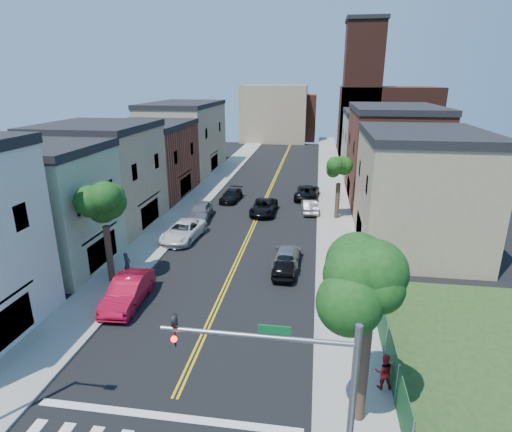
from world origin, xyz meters
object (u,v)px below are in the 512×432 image
at_px(pedestrian_right, 384,371).
at_px(white_pickup, 183,231).
at_px(black_car_right, 285,264).
at_px(black_suv_lane, 264,207).
at_px(silver_car_right, 309,206).
at_px(grey_car_right, 287,255).
at_px(pedestrian_left, 127,264).
at_px(grey_car_left, 200,211).
at_px(black_car_left, 231,196).
at_px(dark_car_right_far, 307,192).
at_px(red_sedan, 128,291).

bearing_deg(pedestrian_right, white_pickup, -53.17).
bearing_deg(white_pickup, black_car_right, -24.22).
bearing_deg(white_pickup, black_suv_lane, 59.68).
bearing_deg(white_pickup, silver_car_right, 47.05).
relative_size(grey_car_right, pedestrian_left, 2.86).
distance_m(grey_car_left, silver_car_right, 11.35).
xyz_separation_m(black_car_left, black_car_right, (7.60, -17.70, 0.08)).
relative_size(white_pickup, black_car_left, 1.25).
height_order(dark_car_right_far, pedestrian_left, pedestrian_left).
height_order(white_pickup, black_car_right, white_pickup).
xyz_separation_m(black_car_right, silver_car_right, (1.37, 14.73, -0.03)).
distance_m(grey_car_left, pedestrian_left, 13.12).
xyz_separation_m(grey_car_right, silver_car_right, (1.37, 13.07, -0.01)).
bearing_deg(black_car_right, grey_car_right, -89.69).
xyz_separation_m(black_car_left, pedestrian_right, (12.90, -28.81, 0.35)).
xyz_separation_m(dark_car_right_far, pedestrian_right, (4.33, -31.28, 0.21)).
xyz_separation_m(red_sedan, grey_car_left, (0.00, 16.49, -0.01)).
relative_size(black_suv_lane, pedestrian_right, 3.11).
relative_size(pedestrian_left, pedestrian_right, 1.00).
xyz_separation_m(silver_car_right, pedestrian_left, (-12.33, -16.89, 0.30)).
relative_size(white_pickup, grey_car_right, 1.16).
height_order(grey_car_right, silver_car_right, grey_car_right).
xyz_separation_m(black_car_left, pedestrian_left, (-3.36, -19.87, 0.35)).
relative_size(red_sedan, pedestrian_right, 3.08).
height_order(dark_car_right_far, black_suv_lane, dark_car_right_far).
bearing_deg(silver_car_right, pedestrian_left, 47.06).
relative_size(dark_car_right_far, black_suv_lane, 1.07).
bearing_deg(black_car_left, grey_car_right, -58.96).
height_order(red_sedan, grey_car_left, red_sedan).
distance_m(white_pickup, grey_car_left, 5.48).
bearing_deg(dark_car_right_far, black_suv_lane, 60.57).
bearing_deg(pedestrian_left, silver_car_right, -32.93).
bearing_deg(grey_car_right, grey_car_left, -42.87).
xyz_separation_m(red_sedan, white_pickup, (0.00, 11.01, -0.08)).
bearing_deg(grey_car_right, black_car_left, -62.86).
distance_m(black_car_left, black_car_right, 19.27).
xyz_separation_m(pedestrian_left, pedestrian_right, (16.26, -8.95, -0.00)).
xyz_separation_m(grey_car_right, black_car_right, (0.00, -1.66, 0.02)).
relative_size(black_car_right, black_suv_lane, 0.81).
bearing_deg(pedestrian_left, black_car_right, -75.65).
xyz_separation_m(white_pickup, pedestrian_right, (14.60, -16.48, 0.22)).
bearing_deg(grey_car_left, black_car_left, 71.17).
bearing_deg(dark_car_right_far, grey_car_left, 45.79).
bearing_deg(black_suv_lane, white_pickup, -124.70).
distance_m(red_sedan, grey_car_left, 16.49).
bearing_deg(dark_car_right_far, black_car_right, 90.81).
xyz_separation_m(red_sedan, pedestrian_left, (-1.66, 3.48, 0.14)).
relative_size(white_pickup, black_car_right, 1.31).
relative_size(red_sedan, grey_car_right, 1.08).
bearing_deg(silver_car_right, pedestrian_right, 91.83).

